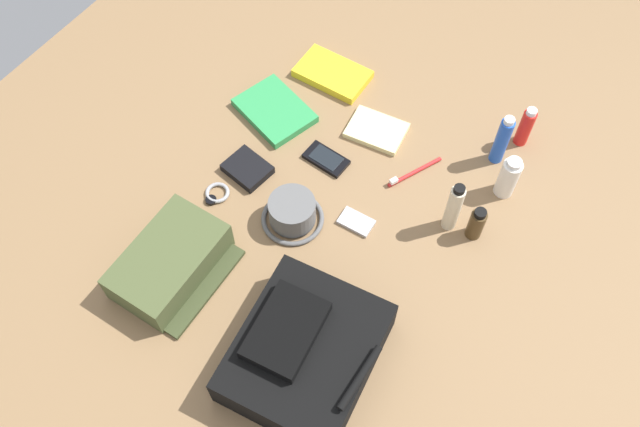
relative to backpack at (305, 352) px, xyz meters
The scene contains 17 objects.
ground_plane 0.36m from the backpack, 151.88° to the right, with size 2.64×2.02×0.02m, color olive.
backpack is the anchor object (origin of this frame).
toiletry_pouch 0.38m from the backpack, 91.48° to the right, with size 0.28×0.21×0.09m.
bucket_hat 0.36m from the backpack, 141.04° to the right, with size 0.16×0.16×0.08m.
sunscreen_spray 0.82m from the backpack, behind, with size 0.03×0.03×0.13m.
deodorant_spray 0.74m from the backpack, behind, with size 0.04×0.04×0.16m.
toothpaste_tube 0.67m from the backpack, 165.15° to the left, with size 0.05×0.05×0.13m.
lotion_bottle 0.49m from the backpack, 168.15° to the left, with size 0.04×0.04×0.17m.
cologne_bottle 0.52m from the backpack, 161.60° to the left, with size 0.04×0.04×0.10m.
paperback_novel 0.83m from the backpack, 151.29° to the right, with size 0.13×0.20×0.02m.
travel_guidebook 0.70m from the backpack, 139.16° to the right, with size 0.20×0.23×0.02m.
cell_phone 0.54m from the backpack, 151.75° to the right, with size 0.07×0.12×0.01m.
media_player 0.37m from the backpack, 165.75° to the right, with size 0.06×0.09×0.01m.
wristwatch 0.49m from the backpack, 118.65° to the right, with size 0.07×0.06×0.01m.
toothbrush 0.56m from the backpack, behind, with size 0.15×0.08×0.02m.
wallet 0.53m from the backpack, 129.58° to the right, with size 0.09×0.11×0.02m, color black.
notepad 0.66m from the backpack, 162.83° to the right, with size 0.11×0.15×0.02m, color beige.
Camera 1 is at (0.70, 0.46, 1.45)m, focal length 37.98 mm.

